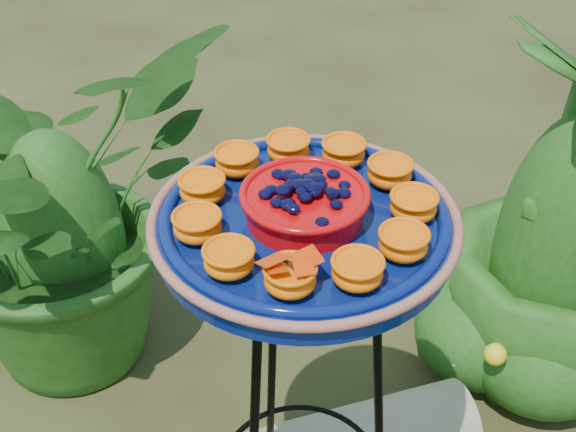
# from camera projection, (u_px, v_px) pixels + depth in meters

# --- Properties ---
(tripod_stand) EXTENTS (0.37, 0.37, 0.80)m
(tripod_stand) POSITION_uv_depth(u_px,v_px,m) (302.00, 392.00, 1.29)
(tripod_stand) COLOR black
(tripod_stand) RESTS_ON ground
(feeder_dish) EXTENTS (0.52, 0.52, 0.10)m
(feeder_dish) POSITION_uv_depth(u_px,v_px,m) (304.00, 218.00, 1.08)
(feeder_dish) COLOR #071555
(feeder_dish) RESTS_ON tripod_stand
(shrub_back_left) EXTENTS (0.99, 1.00, 0.84)m
(shrub_back_left) POSITION_uv_depth(u_px,v_px,m) (56.00, 205.00, 1.81)
(shrub_back_left) COLOR #1D4412
(shrub_back_left) RESTS_ON ground
(shrub_back_right) EXTENTS (0.54, 0.54, 0.88)m
(shrub_back_right) POSITION_uv_depth(u_px,v_px,m) (566.00, 223.00, 1.72)
(shrub_back_right) COLOR #1D4412
(shrub_back_right) RESTS_ON ground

